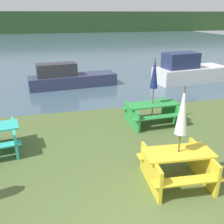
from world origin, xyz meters
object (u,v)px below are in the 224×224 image
picnic_table_yellow (177,164)px  picnic_table_green (152,111)px  boat (69,78)px  umbrella_navy (154,74)px  umbrella_white (183,112)px  boat_second (188,71)px

picnic_table_yellow → picnic_table_green: (0.77, 3.39, -0.02)m
picnic_table_green → boat: boat is taller
umbrella_navy → umbrella_white: size_ratio=1.01×
picnic_table_yellow → umbrella_white: size_ratio=0.71×
boat → boat_second: size_ratio=1.06×
picnic_table_green → boat_second: 6.69m
boat → umbrella_white: bearing=-86.0°
picnic_table_yellow → umbrella_white: bearing=-45.0°
picnic_table_yellow → boat_second: size_ratio=0.37×
boat → boat_second: bearing=-10.0°
picnic_table_green → umbrella_navy: umbrella_navy is taller
umbrella_navy → umbrella_white: umbrella_navy is taller
picnic_table_yellow → boat: size_ratio=0.35×
umbrella_navy → boat: 6.23m
picnic_table_yellow → umbrella_navy: size_ratio=0.70×
umbrella_navy → umbrella_white: bearing=-102.9°
umbrella_navy → boat_second: bearing=50.5°
umbrella_white → boat: umbrella_white is taller
umbrella_navy → boat: (-2.38, 5.61, -1.30)m
umbrella_white → umbrella_navy: bearing=77.1°
picnic_table_green → umbrella_navy: 1.32m
picnic_table_yellow → umbrella_white: (0.00, -0.00, 1.27)m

